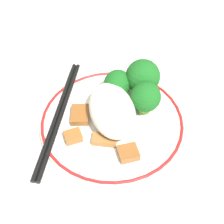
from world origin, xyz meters
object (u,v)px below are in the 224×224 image
Objects in this scene: broccoli_back_center at (143,77)px; broccoli_back_right at (118,84)px; plate at (112,122)px; broccoli_back_left at (146,97)px; chopsticks at (59,115)px.

broccoli_back_center is 1.33× the size of broccoli_back_right.
plate is at bearing 126.01° from broccoli_back_center.
chopsticks is (0.02, 0.13, -0.03)m from broccoli_back_left.
broccoli_back_right is (0.01, 0.04, -0.01)m from broccoli_back_center.
broccoli_back_center is 0.15m from chopsticks.
broccoli_back_right is (0.04, 0.03, -0.00)m from broccoli_back_left.
broccoli_back_right is at bearing 36.82° from broccoli_back_left.
broccoli_back_left is 0.05m from broccoli_back_right.
chopsticks is (-0.02, 0.10, -0.02)m from broccoli_back_right.
plate is 1.00× the size of chopsticks.
broccoli_back_center reaches higher than broccoli_back_left.
plate is 4.49× the size of broccoli_back_right.
plate is at bearing 156.09° from broccoli_back_right.
broccoli_back_right reaches higher than chopsticks.
chopsticks reaches higher than plate.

